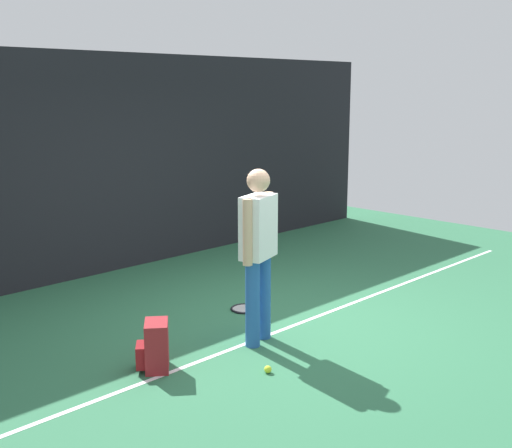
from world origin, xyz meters
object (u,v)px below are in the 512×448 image
Objects in this scene: tennis_racket at (246,308)px; backpack at (155,347)px; tennis_player at (258,246)px; tennis_ball_near_player at (268,369)px.

tennis_racket is 1.45× the size of backpack.
tennis_ball_near_player is (-0.45, -0.56, -0.93)m from tennis_player.
backpack is at bearing 130.81° from tennis_ball_near_player.
tennis_player reaches higher than tennis_racket.
backpack reaches higher than tennis_ball_near_player.
backpack is (-1.68, -0.58, 0.20)m from tennis_racket.
tennis_player is 3.86× the size of backpack.
backpack is 1.01m from tennis_ball_near_player.
tennis_ball_near_player reaches higher than tennis_racket.
tennis_ball_near_player is (-1.03, -1.34, 0.02)m from tennis_racket.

